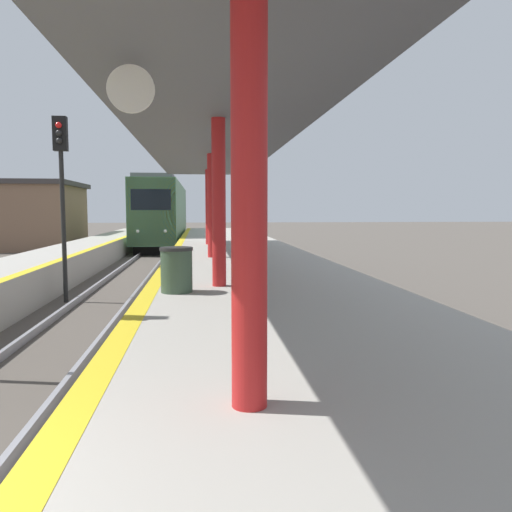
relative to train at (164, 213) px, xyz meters
The scene contains 4 objects.
train is the anchor object (origin of this frame).
signal_mid 22.38m from the train, 92.72° to the right, with size 0.36×0.31×4.96m.
station_canopy 23.60m from the train, 82.77° to the right, with size 3.87×24.51×3.47m.
trash_bin 27.18m from the train, 85.44° to the right, with size 0.60×0.60×0.83m.
Camera 1 is at (2.60, -2.09, 2.49)m, focal length 35.00 mm.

